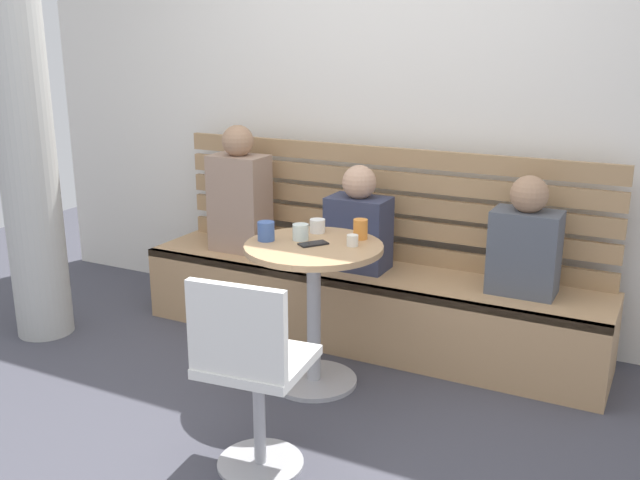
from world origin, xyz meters
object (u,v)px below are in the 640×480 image
(white_chair, at_px, (251,369))
(cup_mug_blue, at_px, (266,231))
(booth_bench, at_px, (364,305))
(cafe_table, at_px, (314,287))
(cup_tumbler_orange, at_px, (360,229))
(person_child_left, at_px, (359,224))
(cup_espresso_small, at_px, (352,240))
(person_adult, at_px, (239,195))
(cup_glass_short, at_px, (301,232))
(person_child_middle, at_px, (525,242))
(cup_ceramic_white, at_px, (317,226))
(phone_on_table, at_px, (313,244))

(white_chair, distance_m, cup_mug_blue, 0.92)
(booth_bench, xyz_separation_m, cafe_table, (-0.01, -0.59, 0.30))
(cup_tumbler_orange, height_order, cup_mug_blue, cup_tumbler_orange)
(person_child_left, relative_size, cup_mug_blue, 6.24)
(cup_espresso_small, bearing_deg, person_adult, 151.93)
(cup_tumbler_orange, bearing_deg, cup_glass_short, -149.22)
(person_child_middle, height_order, cup_ceramic_white, person_child_middle)
(person_child_left, distance_m, phone_on_table, 0.60)
(booth_bench, height_order, person_adult, person_adult)
(booth_bench, height_order, cafe_table, cafe_table)
(cup_ceramic_white, bearing_deg, cup_espresso_small, -27.86)
(phone_on_table, bearing_deg, white_chair, 135.96)
(cup_tumbler_orange, height_order, cup_espresso_small, cup_tumbler_orange)
(cup_ceramic_white, xyz_separation_m, phone_on_table, (0.08, -0.20, -0.03))
(person_adult, xyz_separation_m, cup_espresso_small, (1.00, -0.53, -0.02))
(white_chair, xyz_separation_m, cup_tumbler_orange, (0.01, 1.01, 0.33))
(person_child_left, bearing_deg, booth_bench, -5.75)
(cafe_table, height_order, person_adult, person_adult)
(booth_bench, xyz_separation_m, cup_glass_short, (-0.11, -0.55, 0.56))
(cup_espresso_small, bearing_deg, person_child_middle, 37.90)
(white_chair, relative_size, cup_ceramic_white, 10.63)
(person_adult, distance_m, person_child_left, 0.80)
(cup_ceramic_white, bearing_deg, person_child_middle, 23.06)
(person_child_middle, xyz_separation_m, phone_on_table, (-0.89, -0.62, 0.04))
(person_adult, height_order, phone_on_table, person_adult)
(cup_tumbler_orange, relative_size, cup_espresso_small, 1.79)
(cafe_table, bearing_deg, cup_espresso_small, 19.92)
(white_chair, xyz_separation_m, cup_ceramic_white, (-0.23, 1.02, 0.31))
(cup_espresso_small, height_order, cup_ceramic_white, cup_ceramic_white)
(booth_bench, relative_size, cup_ceramic_white, 33.75)
(cafe_table, xyz_separation_m, person_child_middle, (0.89, 0.62, 0.19))
(person_child_left, height_order, person_child_middle, person_child_middle)
(cafe_table, distance_m, white_chair, 0.83)
(cup_glass_short, distance_m, cup_espresso_small, 0.27)
(cup_mug_blue, bearing_deg, cup_tumbler_orange, 30.67)
(person_child_left, xyz_separation_m, cup_espresso_small, (0.21, -0.53, 0.07))
(white_chair, xyz_separation_m, cup_espresso_small, (0.03, 0.88, 0.30))
(cup_glass_short, distance_m, cup_tumbler_orange, 0.30)
(cup_glass_short, height_order, cup_ceramic_white, cup_glass_short)
(cup_ceramic_white, bearing_deg, cup_mug_blue, -122.74)
(booth_bench, xyz_separation_m, cup_mug_blue, (-0.26, -0.64, 0.57))
(cup_glass_short, relative_size, cup_espresso_small, 1.43)
(phone_on_table, bearing_deg, cup_mug_blue, 45.24)
(white_chair, relative_size, person_adult, 1.11)
(cafe_table, distance_m, person_adult, 1.05)
(booth_bench, bearing_deg, cup_glass_short, -101.35)
(person_child_left, distance_m, cup_glass_short, 0.56)
(person_child_middle, bearing_deg, booth_bench, -178.37)
(white_chair, bearing_deg, person_adult, 124.52)
(cup_mug_blue, distance_m, phone_on_table, 0.25)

